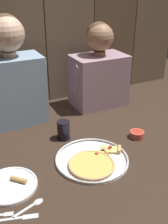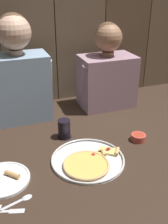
% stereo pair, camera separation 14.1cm
% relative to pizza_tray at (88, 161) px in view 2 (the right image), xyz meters
% --- Properties ---
extents(ground_plane, '(3.20, 3.20, 0.00)m').
position_rel_pizza_tray_xyz_m(ground_plane, '(0.07, 0.09, -0.01)').
color(ground_plane, '#332319').
extents(pizza_tray, '(0.37, 0.37, 0.03)m').
position_rel_pizza_tray_xyz_m(pizza_tray, '(0.00, 0.00, 0.00)').
color(pizza_tray, silver).
rests_on(pizza_tray, ground).
extents(dinner_plate, '(0.24, 0.24, 0.03)m').
position_rel_pizza_tray_xyz_m(dinner_plate, '(-0.40, 0.01, -0.00)').
color(dinner_plate, white).
rests_on(dinner_plate, ground).
extents(drinking_glass, '(0.08, 0.08, 0.11)m').
position_rel_pizza_tray_xyz_m(drinking_glass, '(-0.04, 0.27, 0.04)').
color(drinking_glass, black).
rests_on(drinking_glass, ground).
extents(dipping_bowl, '(0.08, 0.08, 0.04)m').
position_rel_pizza_tray_xyz_m(dipping_bowl, '(0.34, 0.09, 0.01)').
color(dipping_bowl, '#CC4C42').
rests_on(dipping_bowl, ground).
extents(table_knife, '(0.15, 0.06, 0.01)m').
position_rel_pizza_tray_xyz_m(table_knife, '(-0.41, -0.18, -0.01)').
color(table_knife, silver).
rests_on(table_knife, ground).
extents(table_spoon, '(0.14, 0.06, 0.01)m').
position_rel_pizza_tray_xyz_m(table_spoon, '(-0.34, -0.14, -0.01)').
color(table_spoon, silver).
rests_on(table_spoon, ground).
extents(diner_left, '(0.39, 0.22, 0.65)m').
position_rel_pizza_tray_xyz_m(diner_left, '(-0.23, 0.59, 0.30)').
color(diner_left, '#849EB7').
rests_on(diner_left, ground).
extents(diner_right, '(0.40, 0.24, 0.57)m').
position_rel_pizza_tray_xyz_m(diner_right, '(0.36, 0.59, 0.24)').
color(diner_right, gray).
rests_on(diner_right, ground).
extents(wooden_backdrop_wall, '(2.19, 0.03, 1.19)m').
position_rel_pizza_tray_xyz_m(wooden_backdrop_wall, '(0.07, 0.82, 0.58)').
color(wooden_backdrop_wall, brown).
rests_on(wooden_backdrop_wall, ground).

